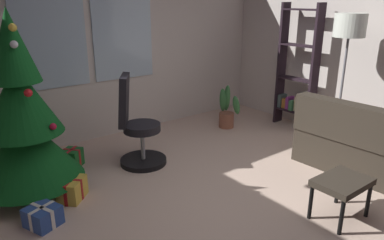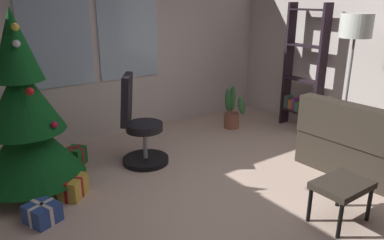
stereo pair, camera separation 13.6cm
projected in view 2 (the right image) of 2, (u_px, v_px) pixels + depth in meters
name	position (u px, v px, depth m)	size (l,w,h in m)	color
ground_plane	(247.00, 214.00, 3.50)	(4.99, 5.30, 0.10)	beige
wall_back_with_windows	(118.00, 45.00, 5.14)	(4.99, 0.12, 2.58)	beige
footstool	(342.00, 188.00, 3.20)	(0.50, 0.36, 0.39)	#312A22
holiday_tree	(26.00, 121.00, 3.59)	(1.05, 1.05, 2.29)	#4C331E
gift_box_red	(48.00, 161.00, 4.25)	(0.31, 0.21, 0.23)	red
gift_box_green	(76.00, 156.00, 4.40)	(0.29, 0.29, 0.22)	#1E722D
gift_box_gold	(73.00, 187.00, 3.68)	(0.35, 0.35, 0.22)	gold
gift_box_blue	(42.00, 213.00, 3.27)	(0.33, 0.34, 0.18)	#2D4C99
office_chair	(139.00, 130.00, 4.34)	(0.60, 0.58, 1.10)	black
bookshelf	(303.00, 76.00, 5.45)	(0.18, 0.64, 1.86)	black
floor_lamp	(355.00, 35.00, 4.34)	(0.38, 0.38, 1.75)	slate
potted_plant	(232.00, 111.00, 5.63)	(0.27, 0.39, 0.65)	#935740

